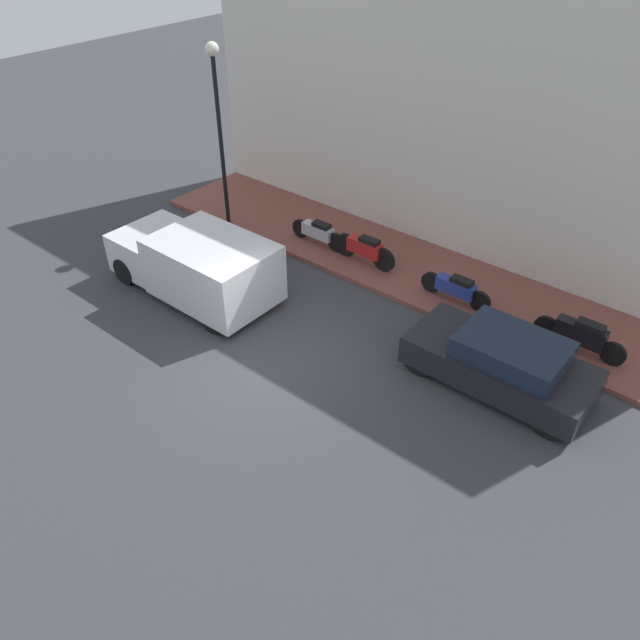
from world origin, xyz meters
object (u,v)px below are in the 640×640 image
at_px(streetlamp, 217,106).
at_px(parked_car, 502,362).
at_px(scooter_silver, 318,232).
at_px(delivery_van, 195,263).
at_px(motorcycle_red, 365,249).
at_px(motorcycle_black, 581,335).
at_px(motorcycle_blue, 456,288).

bearing_deg(streetlamp, parked_car, -98.36).
relative_size(scooter_silver, streetlamp, 0.36).
distance_m(scooter_silver, streetlamp, 4.41).
xyz_separation_m(delivery_van, motorcycle_red, (3.75, -2.63, -0.30)).
relative_size(parked_car, motorcycle_black, 1.87).
relative_size(delivery_van, motorcycle_blue, 2.40).
height_order(motorcycle_red, streetlamp, streetlamp).
height_order(scooter_silver, streetlamp, streetlamp).
height_order(motorcycle_blue, streetlamp, streetlamp).
height_order(delivery_van, scooter_silver, delivery_van).
relative_size(delivery_van, scooter_silver, 2.47).
xyz_separation_m(delivery_van, motorcycle_black, (3.70, -8.60, -0.30)).
distance_m(scooter_silver, motorcycle_blue, 4.51).
xyz_separation_m(scooter_silver, motorcycle_black, (-0.06, -7.64, 0.06)).
bearing_deg(motorcycle_blue, scooter_silver, 89.14).
distance_m(motorcycle_blue, motorcycle_black, 3.13).
distance_m(delivery_van, motorcycle_black, 9.37).
bearing_deg(parked_car, motorcycle_blue, 47.35).
distance_m(motorcycle_blue, streetlamp, 8.18).
bearing_deg(parked_car, scooter_silver, 72.56).
bearing_deg(streetlamp, motorcycle_black, -86.65).
height_order(motorcycle_blue, motorcycle_black, motorcycle_black).
relative_size(motorcycle_red, streetlamp, 0.37).
distance_m(motorcycle_red, streetlamp, 5.64).
xyz_separation_m(scooter_silver, motorcycle_red, (-0.01, -1.66, 0.06)).
bearing_deg(scooter_silver, motorcycle_red, -90.33).
xyz_separation_m(parked_car, motorcycle_black, (2.05, -0.91, -0.05)).
relative_size(motorcycle_black, motorcycle_red, 1.07).
bearing_deg(streetlamp, motorcycle_blue, -85.33).
distance_m(delivery_van, motorcycle_red, 4.59).
height_order(parked_car, streetlamp, streetlamp).
bearing_deg(delivery_van, streetlamp, 33.64).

